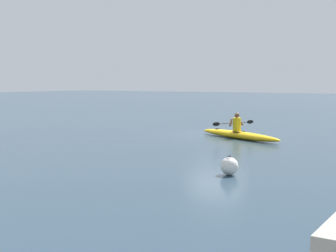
{
  "coord_description": "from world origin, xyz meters",
  "views": [
    {
      "loc": [
        -9.05,
        19.09,
        2.43
      ],
      "look_at": [
        -1.57,
        6.82,
        1.04
      ],
      "focal_mm": 49.11,
      "sensor_mm": 36.0,
      "label": 1
    }
  ],
  "objects": [
    {
      "name": "kayak",
      "position": [
        -1.48,
        0.86,
        0.16
      ],
      "size": [
        4.5,
        2.46,
        0.32
      ],
      "color": "#EAB214",
      "rests_on": "ground"
    },
    {
      "name": "mooring_buoy_orange_mid",
      "position": [
        -4.28,
        8.18,
        0.24
      ],
      "size": [
        0.47,
        0.47,
        0.51
      ],
      "color": "silver",
      "rests_on": "ground"
    },
    {
      "name": "ground_plane",
      "position": [
        0.0,
        0.0,
        0.0
      ],
      "size": [
        160.0,
        160.0,
        0.0
      ],
      "primitive_type": "plane",
      "color": "#283D4C"
    },
    {
      "name": "kayaker",
      "position": [
        -1.35,
        0.8,
        0.65
      ],
      "size": [
        1.01,
        2.18,
        0.79
      ],
      "color": "yellow",
      "rests_on": "kayak"
    }
  ]
}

